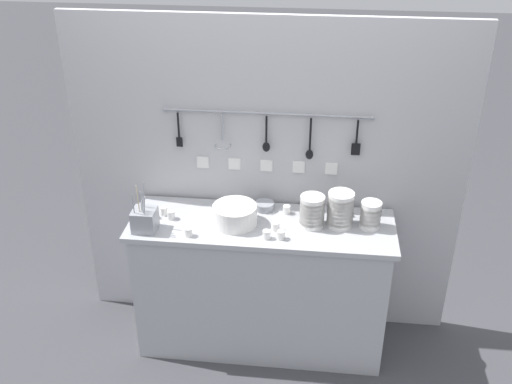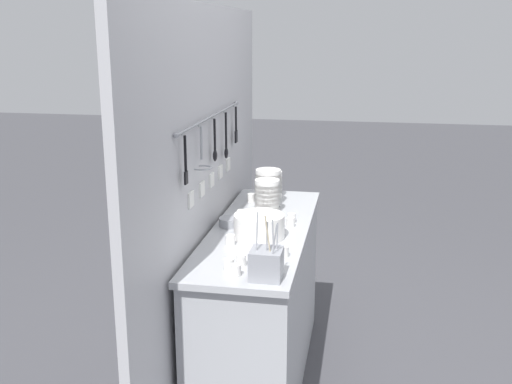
{
  "view_description": "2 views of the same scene",
  "coord_description": "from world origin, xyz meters",
  "px_view_note": "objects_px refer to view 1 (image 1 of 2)",
  "views": [
    {
      "loc": [
        0.29,
        -2.88,
        2.67
      ],
      "look_at": [
        -0.03,
        -0.03,
        1.09
      ],
      "focal_mm": 42.0,
      "sensor_mm": 36.0,
      "label": 1
    },
    {
      "loc": [
        -2.89,
        -0.5,
        1.84
      ],
      "look_at": [
        0.06,
        0.03,
        1.04
      ],
      "focal_mm": 42.0,
      "sensor_mm": 36.0,
      "label": 2
    }
  ],
  "objects_px": {
    "cup_mid_row": "(276,226)",
    "cup_edge_far": "(188,232)",
    "bowl_stack_nested_right": "(340,209)",
    "cup_front_right": "(152,214)",
    "steel_mixing_bowl": "(265,206)",
    "cup_back_left": "(281,235)",
    "cup_front_left": "(164,211)",
    "cup_back_right": "(267,235)",
    "cup_centre": "(287,210)",
    "plate_stack": "(235,215)",
    "cutlery_caddy": "(145,220)",
    "bowl_stack_back_corner": "(371,215)",
    "cup_beside_plates": "(216,208)",
    "cup_by_caddy": "(346,212)",
    "cup_edge_near": "(171,215)",
    "bowl_stack_wide_centre": "(312,211)"
  },
  "relations": [
    {
      "from": "cup_mid_row",
      "to": "cup_edge_far",
      "type": "distance_m",
      "value": 0.48
    },
    {
      "from": "bowl_stack_nested_right",
      "to": "cup_front_right",
      "type": "xyz_separation_m",
      "value": [
        -1.07,
        -0.04,
        -0.08
      ]
    },
    {
      "from": "steel_mixing_bowl",
      "to": "cup_back_left",
      "type": "xyz_separation_m",
      "value": [
        0.12,
        -0.31,
        0.0
      ]
    },
    {
      "from": "cup_back_left",
      "to": "cup_front_left",
      "type": "height_order",
      "value": "same"
    },
    {
      "from": "cup_edge_far",
      "to": "steel_mixing_bowl",
      "type": "bearing_deg",
      "value": 40.75
    },
    {
      "from": "cup_front_right",
      "to": "cup_back_right",
      "type": "xyz_separation_m",
      "value": [
        0.68,
        -0.14,
        0.0
      ]
    },
    {
      "from": "cup_mid_row",
      "to": "cup_centre",
      "type": "relative_size",
      "value": 1.0
    },
    {
      "from": "plate_stack",
      "to": "cutlery_caddy",
      "type": "bearing_deg",
      "value": -166.68
    },
    {
      "from": "bowl_stack_back_corner",
      "to": "cup_edge_far",
      "type": "distance_m",
      "value": 1.02
    },
    {
      "from": "bowl_stack_nested_right",
      "to": "cup_edge_far",
      "type": "relative_size",
      "value": 4.24
    },
    {
      "from": "plate_stack",
      "to": "cup_edge_far",
      "type": "relative_size",
      "value": 5.07
    },
    {
      "from": "cup_beside_plates",
      "to": "steel_mixing_bowl",
      "type": "bearing_deg",
      "value": 13.06
    },
    {
      "from": "bowl_stack_nested_right",
      "to": "cup_front_right",
      "type": "distance_m",
      "value": 1.08
    },
    {
      "from": "cup_by_caddy",
      "to": "cup_beside_plates",
      "type": "relative_size",
      "value": 1.0
    },
    {
      "from": "cup_front_right",
      "to": "cup_back_left",
      "type": "xyz_separation_m",
      "value": [
        0.75,
        -0.14,
        0.0
      ]
    },
    {
      "from": "cup_back_left",
      "to": "cup_front_left",
      "type": "distance_m",
      "value": 0.72
    },
    {
      "from": "plate_stack",
      "to": "cup_front_right",
      "type": "bearing_deg",
      "value": 178.54
    },
    {
      "from": "cup_back_right",
      "to": "bowl_stack_back_corner",
      "type": "bearing_deg",
      "value": 17.78
    },
    {
      "from": "cup_mid_row",
      "to": "cup_beside_plates",
      "type": "relative_size",
      "value": 1.0
    },
    {
      "from": "cup_by_caddy",
      "to": "bowl_stack_back_corner",
      "type": "bearing_deg",
      "value": -39.52
    },
    {
      "from": "cup_back_left",
      "to": "cup_back_right",
      "type": "height_order",
      "value": "same"
    },
    {
      "from": "cutlery_caddy",
      "to": "cup_edge_near",
      "type": "height_order",
      "value": "cutlery_caddy"
    },
    {
      "from": "cup_edge_far",
      "to": "cup_by_caddy",
      "type": "relative_size",
      "value": 1.0
    },
    {
      "from": "bowl_stack_nested_right",
      "to": "cutlery_caddy",
      "type": "relative_size",
      "value": 0.75
    },
    {
      "from": "bowl_stack_back_corner",
      "to": "cup_mid_row",
      "type": "bearing_deg",
      "value": -169.95
    },
    {
      "from": "steel_mixing_bowl",
      "to": "cup_edge_near",
      "type": "bearing_deg",
      "value": -162.32
    },
    {
      "from": "bowl_stack_wide_centre",
      "to": "cup_front_right",
      "type": "xyz_separation_m",
      "value": [
        -0.92,
        -0.02,
        -0.07
      ]
    },
    {
      "from": "cup_by_caddy",
      "to": "cup_front_left",
      "type": "xyz_separation_m",
      "value": [
        -1.05,
        -0.1,
        0.0
      ]
    },
    {
      "from": "bowl_stack_back_corner",
      "to": "cup_beside_plates",
      "type": "height_order",
      "value": "bowl_stack_back_corner"
    },
    {
      "from": "bowl_stack_nested_right",
      "to": "bowl_stack_wide_centre",
      "type": "bearing_deg",
      "value": -172.82
    },
    {
      "from": "plate_stack",
      "to": "steel_mixing_bowl",
      "type": "xyz_separation_m",
      "value": [
        0.15,
        0.18,
        -0.04
      ]
    },
    {
      "from": "cup_back_right",
      "to": "cup_front_right",
      "type": "bearing_deg",
      "value": 168.09
    },
    {
      "from": "cup_edge_far",
      "to": "cup_front_left",
      "type": "xyz_separation_m",
      "value": [
        -0.19,
        0.21,
        0.0
      ]
    },
    {
      "from": "bowl_stack_wide_centre",
      "to": "cup_beside_plates",
      "type": "distance_m",
      "value": 0.57
    },
    {
      "from": "cup_centre",
      "to": "cup_back_right",
      "type": "relative_size",
      "value": 1.0
    },
    {
      "from": "bowl_stack_back_corner",
      "to": "cup_back_right",
      "type": "relative_size",
      "value": 3.25
    },
    {
      "from": "bowl_stack_wide_centre",
      "to": "bowl_stack_nested_right",
      "type": "height_order",
      "value": "bowl_stack_nested_right"
    },
    {
      "from": "plate_stack",
      "to": "cup_edge_near",
      "type": "xyz_separation_m",
      "value": [
        -0.37,
        0.01,
        -0.03
      ]
    },
    {
      "from": "bowl_stack_wide_centre",
      "to": "bowl_stack_nested_right",
      "type": "relative_size",
      "value": 0.89
    },
    {
      "from": "cup_edge_far",
      "to": "cup_back_left",
      "type": "xyz_separation_m",
      "value": [
        0.51,
        0.03,
        0.0
      ]
    },
    {
      "from": "steel_mixing_bowl",
      "to": "cup_edge_near",
      "type": "distance_m",
      "value": 0.55
    },
    {
      "from": "bowl_stack_back_corner",
      "to": "cup_edge_near",
      "type": "xyz_separation_m",
      "value": [
        -1.13,
        -0.04,
        -0.06
      ]
    },
    {
      "from": "cutlery_caddy",
      "to": "cup_by_caddy",
      "type": "relative_size",
      "value": 5.69
    },
    {
      "from": "steel_mixing_bowl",
      "to": "bowl_stack_nested_right",
      "type": "bearing_deg",
      "value": -16.65
    },
    {
      "from": "cup_front_right",
      "to": "cup_by_caddy",
      "type": "relative_size",
      "value": 1.0
    },
    {
      "from": "bowl_stack_nested_right",
      "to": "plate_stack",
      "type": "height_order",
      "value": "bowl_stack_nested_right"
    },
    {
      "from": "cup_back_right",
      "to": "cup_edge_near",
      "type": "bearing_deg",
      "value": 165.75
    },
    {
      "from": "bowl_stack_back_corner",
      "to": "cup_beside_plates",
      "type": "relative_size",
      "value": 3.25
    },
    {
      "from": "bowl_stack_back_corner",
      "to": "bowl_stack_nested_right",
      "type": "height_order",
      "value": "bowl_stack_nested_right"
    },
    {
      "from": "cup_mid_row",
      "to": "cup_back_left",
      "type": "relative_size",
      "value": 1.0
    }
  ]
}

